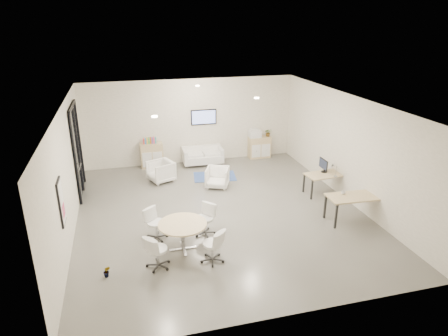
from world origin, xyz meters
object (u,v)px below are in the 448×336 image
sideboard_left (152,155)px  armchair_left (161,170)px  desk_rear (326,176)px  desk_front (353,199)px  round_table (183,227)px  sideboard_right (259,147)px  loveseat (203,156)px  armchair_right (217,176)px

sideboard_left → armchair_left: size_ratio=1.17×
desk_rear → sideboard_left: bearing=137.2°
desk_front → round_table: desk_front is taller
round_table → sideboard_left: bearing=91.9°
desk_rear → round_table: 5.35m
sideboard_right → loveseat: 2.36m
loveseat → desk_rear: bearing=-48.3°
sideboard_right → armchair_right: bearing=-133.7°
loveseat → desk_rear: 4.93m
armchair_left → desk_rear: (4.95, -2.39, 0.22)m
loveseat → round_table: bearing=-105.5°
armchair_left → loveseat: bearing=106.3°
armchair_left → desk_front: armchair_left is taller
loveseat → armchair_left: 2.20m
desk_rear → desk_front: bearing=-100.9°
loveseat → desk_rear: size_ratio=1.11×
sideboard_left → armchair_left: sideboard_left is taller
loveseat → armchair_right: (0.01, -2.31, 0.06)m
desk_rear → armchair_left: bearing=148.5°
round_table → armchair_left: bearing=90.3°
sideboard_left → armchair_left: bearing=-83.5°
loveseat → armchair_left: (-1.74, -1.34, 0.09)m
sideboard_left → sideboard_right: bearing=0.1°
loveseat → round_table: (-1.72, -5.81, 0.32)m
armchair_left → desk_rear: size_ratio=0.58×
sideboard_right → sideboard_left: bearing=-179.9°
loveseat → sideboard_right: bearing=4.5°
sideboard_left → desk_front: bearing=-48.8°
armchair_left → armchair_right: armchair_left is taller
desk_rear → armchair_right: bearing=150.4°
desk_rear → desk_front: 1.81m
loveseat → armchair_left: bearing=-141.6°
sideboard_left → armchair_right: 3.12m
loveseat → desk_front: 6.32m
sideboard_left → armchair_right: size_ratio=1.26×
desk_rear → round_table: size_ratio=1.18×
armchair_right → desk_rear: (3.20, -1.42, 0.25)m
armchair_right → desk_front: 4.43m
desk_front → round_table: size_ratio=1.23×
armchair_left → round_table: bearing=-20.8°
sideboard_left → loveseat: bearing=-4.3°
desk_front → armchair_left: bearing=141.8°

